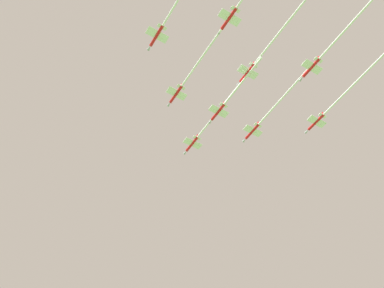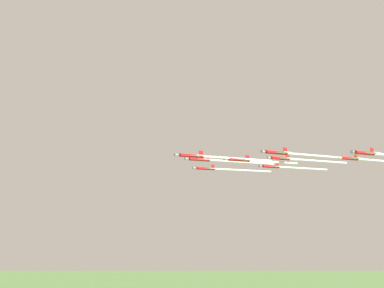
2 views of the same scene
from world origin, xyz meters
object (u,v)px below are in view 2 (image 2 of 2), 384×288
Objects in this scene: jet_starboard_inner at (222,161)px; jet_starboard_outer at (379,154)px; jet_port_outer at (254,161)px; jet_port_trail at (301,160)px; jet_center_rear at (225,169)px; jet_starboard_trail at (362,159)px; jet_tail_end at (287,167)px; jet_port_inner at (301,155)px; jet_lead at (215,157)px.

jet_starboard_inner is 1.21× the size of jet_starboard_outer.
jet_port_trail reaches higher than jet_port_outer.
jet_center_rear is (23.96, 5.72, -1.56)m from jet_starboard_inner.
jet_starboard_trail reaches higher than jet_tail_end.
jet_port_trail is (8.74, -25.99, 0.37)m from jet_starboard_inner.
jet_port_outer is at bearing 151.31° from jet_center_rear.
jet_port_trail is at bearing 31.84° from jet_starboard_trail.
jet_tail_end is (46.80, 12.13, -0.90)m from jet_port_inner.
jet_port_outer is at bearing 116.13° from jet_tail_end.
jet_lead is 0.94× the size of jet_starboard_inner.
jet_center_rear is at bearing -2.36° from jet_starboard_outer.
jet_port_outer is at bearing 174.16° from jet_starboard_inner.
jet_port_inner reaches higher than jet_port_outer.
jet_starboard_inner is at bearing 90.00° from jet_tail_end.
jet_port_inner is at bearing -179.23° from jet_starboard_inner.
jet_starboard_trail is (8.75, -46.58, -0.04)m from jet_starboard_inner.
jet_starboard_inner is at bearing 135.23° from jet_center_rear.
jet_center_rear is (39.31, 57.93, -1.13)m from jet_starboard_outer.
jet_port_inner is 1.24× the size of jet_starboard_outer.
jet_starboard_inner is 54.42m from jet_starboard_outer.
jet_starboard_outer is at bearing 169.22° from jet_port_trail.
jet_tail_end is at bearing -43.67° from jet_port_inner.
jet_port_outer is at bearing 7.37° from jet_port_inner.
jet_starboard_trail reaches higher than jet_port_inner.
jet_starboard_outer is (-4.62, -38.29, 0.62)m from jet_port_outer.
jet_starboard_trail is 35.04m from jet_tail_end.
jet_starboard_inner is (24.93, 5.12, 0.75)m from jet_lead.
jet_port_trail is 1.08× the size of jet_tail_end.
jet_lead is 1.01× the size of jet_tail_end.
jet_port_trail is (19.47, -12.07, 1.42)m from jet_port_outer.
jet_lead is at bearing 90.00° from jet_port_trail.
jet_tail_end is at bearing -63.87° from jet_port_outer.
jet_port_trail is (-15.22, -31.71, 1.94)m from jet_center_rear.
jet_port_trail reaches higher than jet_tail_end.
jet_lead is 0.95× the size of jet_center_rear.
jet_center_rear is (48.89, 10.84, -0.82)m from jet_lead.
jet_starboard_inner is 27.42m from jet_port_trail.
jet_starboard_outer is at bearing -141.34° from jet_port_inner.
jet_center_rear is (41.98, 35.69, -1.49)m from jet_port_inner.
jet_port_inner is at bearing -172.63° from jet_port_outer.
jet_starboard_outer is (2.67, -22.23, -0.36)m from jet_port_inner.
jet_port_inner reaches higher than jet_lead.
jet_center_rear is at bearing -44.77° from jet_starboard_inner.
jet_starboard_trail is (-15.21, -52.30, 1.52)m from jet_center_rear.
jet_starboard_outer reaches higher than jet_lead.
jet_starboard_trail is at bearing -45.05° from jet_starboard_outer.
jet_lead reaches higher than jet_tail_end.
jet_starboard_inner is 47.39m from jet_starboard_trail.
jet_port_trail is at bearing -90.00° from jet_lead.
jet_lead is 25.81m from jet_port_inner.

